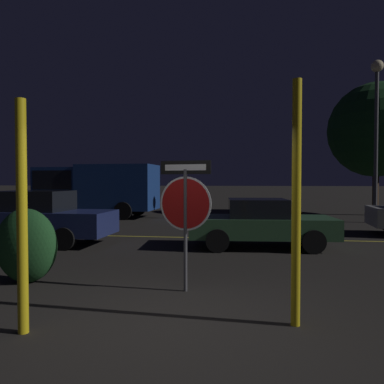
{
  "coord_description": "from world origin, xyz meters",
  "views": [
    {
      "loc": [
        0.92,
        -4.63,
        1.82
      ],
      "look_at": [
        -0.2,
        3.44,
        1.57
      ],
      "focal_mm": 35.0,
      "sensor_mm": 36.0,
      "label": 1
    }
  ],
  "objects_px": {
    "yellow_pole_right": "(296,203)",
    "delivery_truck": "(94,187)",
    "passing_car_2": "(261,223)",
    "street_lamp": "(376,111)",
    "stop_sign": "(185,202)",
    "hedge_bush_1": "(26,246)",
    "passing_car_1": "(31,218)",
    "yellow_pole_left": "(22,217)",
    "tree_0": "(376,130)"
  },
  "relations": [
    {
      "from": "passing_car_2",
      "to": "street_lamp",
      "type": "relative_size",
      "value": 0.58
    },
    {
      "from": "tree_0",
      "to": "stop_sign",
      "type": "bearing_deg",
      "value": -117.86
    },
    {
      "from": "delivery_truck",
      "to": "tree_0",
      "type": "height_order",
      "value": "tree_0"
    },
    {
      "from": "street_lamp",
      "to": "tree_0",
      "type": "bearing_deg",
      "value": 71.6
    },
    {
      "from": "street_lamp",
      "to": "hedge_bush_1",
      "type": "bearing_deg",
      "value": -130.87
    },
    {
      "from": "passing_car_1",
      "to": "hedge_bush_1",
      "type": "bearing_deg",
      "value": -148.82
    },
    {
      "from": "passing_car_1",
      "to": "yellow_pole_left",
      "type": "bearing_deg",
      "value": -148.56
    },
    {
      "from": "stop_sign",
      "to": "passing_car_1",
      "type": "height_order",
      "value": "stop_sign"
    },
    {
      "from": "stop_sign",
      "to": "yellow_pole_right",
      "type": "distance_m",
      "value": 2.03
    },
    {
      "from": "street_lamp",
      "to": "tree_0",
      "type": "distance_m",
      "value": 3.96
    },
    {
      "from": "passing_car_1",
      "to": "passing_car_2",
      "type": "xyz_separation_m",
      "value": [
        6.54,
        0.31,
        -0.09
      ]
    },
    {
      "from": "yellow_pole_left",
      "to": "passing_car_1",
      "type": "xyz_separation_m",
      "value": [
        -3.47,
        5.91,
        -0.64
      ]
    },
    {
      "from": "passing_car_2",
      "to": "yellow_pole_left",
      "type": "bearing_deg",
      "value": -30.08
    },
    {
      "from": "hedge_bush_1",
      "to": "passing_car_2",
      "type": "xyz_separation_m",
      "value": [
        4.3,
        4.16,
        0.0
      ]
    },
    {
      "from": "stop_sign",
      "to": "tree_0",
      "type": "height_order",
      "value": "tree_0"
    },
    {
      "from": "yellow_pole_right",
      "to": "passing_car_2",
      "type": "bearing_deg",
      "value": 91.97
    },
    {
      "from": "yellow_pole_right",
      "to": "passing_car_2",
      "type": "distance_m",
      "value": 5.61
    },
    {
      "from": "yellow_pole_right",
      "to": "tree_0",
      "type": "bearing_deg",
      "value": 68.77
    },
    {
      "from": "yellow_pole_left",
      "to": "delivery_truck",
      "type": "relative_size",
      "value": 0.47
    },
    {
      "from": "yellow_pole_left",
      "to": "tree_0",
      "type": "relative_size",
      "value": 0.4
    },
    {
      "from": "yellow_pole_right",
      "to": "passing_car_2",
      "type": "height_order",
      "value": "yellow_pole_right"
    },
    {
      "from": "hedge_bush_1",
      "to": "yellow_pole_left",
      "type": "bearing_deg",
      "value": -59.1
    },
    {
      "from": "street_lamp",
      "to": "delivery_truck",
      "type": "bearing_deg",
      "value": 176.76
    },
    {
      "from": "tree_0",
      "to": "street_lamp",
      "type": "bearing_deg",
      "value": -108.4
    },
    {
      "from": "hedge_bush_1",
      "to": "passing_car_2",
      "type": "height_order",
      "value": "same"
    },
    {
      "from": "yellow_pole_left",
      "to": "hedge_bush_1",
      "type": "relative_size",
      "value": 2.1
    },
    {
      "from": "passing_car_2",
      "to": "street_lamp",
      "type": "height_order",
      "value": "street_lamp"
    },
    {
      "from": "yellow_pole_right",
      "to": "tree_0",
      "type": "relative_size",
      "value": 0.44
    },
    {
      "from": "yellow_pole_right",
      "to": "passing_car_1",
      "type": "relative_size",
      "value": 0.63
    },
    {
      "from": "yellow_pole_left",
      "to": "hedge_bush_1",
      "type": "bearing_deg",
      "value": 120.9
    },
    {
      "from": "yellow_pole_right",
      "to": "delivery_truck",
      "type": "height_order",
      "value": "yellow_pole_right"
    },
    {
      "from": "stop_sign",
      "to": "tree_0",
      "type": "relative_size",
      "value": 0.31
    },
    {
      "from": "yellow_pole_left",
      "to": "hedge_bush_1",
      "type": "distance_m",
      "value": 2.52
    },
    {
      "from": "passing_car_2",
      "to": "tree_0",
      "type": "height_order",
      "value": "tree_0"
    },
    {
      "from": "passing_car_1",
      "to": "tree_0",
      "type": "relative_size",
      "value": 0.7
    },
    {
      "from": "yellow_pole_left",
      "to": "passing_car_1",
      "type": "relative_size",
      "value": 0.57
    },
    {
      "from": "stop_sign",
      "to": "tree_0",
      "type": "distance_m",
      "value": 17.07
    },
    {
      "from": "street_lamp",
      "to": "tree_0",
      "type": "xyz_separation_m",
      "value": [
        1.25,
        3.74,
        -0.34
      ]
    },
    {
      "from": "street_lamp",
      "to": "tree_0",
      "type": "relative_size",
      "value": 1.01
    },
    {
      "from": "delivery_truck",
      "to": "tree_0",
      "type": "xyz_separation_m",
      "value": [
        14.34,
        3.0,
        2.99
      ]
    },
    {
      "from": "yellow_pole_left",
      "to": "passing_car_1",
      "type": "bearing_deg",
      "value": 120.42
    },
    {
      "from": "delivery_truck",
      "to": "street_lamp",
      "type": "height_order",
      "value": "street_lamp"
    },
    {
      "from": "yellow_pole_left",
      "to": "tree_0",
      "type": "distance_m",
      "value": 19.54
    },
    {
      "from": "passing_car_2",
      "to": "street_lamp",
      "type": "bearing_deg",
      "value": 138.8
    },
    {
      "from": "stop_sign",
      "to": "hedge_bush_1",
      "type": "bearing_deg",
      "value": -171.4
    },
    {
      "from": "stop_sign",
      "to": "hedge_bush_1",
      "type": "height_order",
      "value": "stop_sign"
    },
    {
      "from": "yellow_pole_left",
      "to": "street_lamp",
      "type": "bearing_deg",
      "value": 57.65
    },
    {
      "from": "passing_car_1",
      "to": "delivery_truck",
      "type": "distance_m",
      "value": 8.02
    },
    {
      "from": "passing_car_1",
      "to": "passing_car_2",
      "type": "bearing_deg",
      "value": -86.26
    },
    {
      "from": "hedge_bush_1",
      "to": "street_lamp",
      "type": "relative_size",
      "value": 0.19
    }
  ]
}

